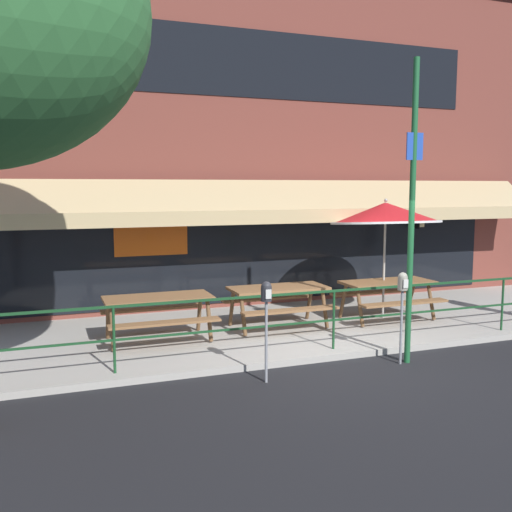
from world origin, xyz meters
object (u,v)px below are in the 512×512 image
(picnic_table_centre, at_px, (278,295))
(parking_meter_far, at_px, (402,290))
(picnic_table_left, at_px, (158,306))
(street_sign_pole, at_px, (412,211))
(patio_umbrella_right, at_px, (385,214))
(picnic_table_right, at_px, (387,289))
(parking_meter_near, at_px, (266,301))

(picnic_table_centre, xyz_separation_m, parking_meter_far, (1.03, -2.41, 0.44))
(picnic_table_left, bearing_deg, street_sign_pole, -32.98)
(patio_umbrella_right, distance_m, parking_meter_far, 2.88)
(parking_meter_far, bearing_deg, picnic_table_right, 61.31)
(picnic_table_left, relative_size, patio_umbrella_right, 0.76)
(picnic_table_centre, height_order, street_sign_pole, street_sign_pole)
(picnic_table_right, bearing_deg, picnic_table_centre, 176.14)
(picnic_table_right, xyz_separation_m, parking_meter_far, (-1.23, -2.25, 0.44))
(picnic_table_left, height_order, patio_umbrella_right, patio_umbrella_right)
(picnic_table_left, bearing_deg, parking_meter_far, -34.50)
(picnic_table_right, height_order, parking_meter_near, parking_meter_near)
(picnic_table_left, bearing_deg, patio_umbrella_right, 1.66)
(picnic_table_left, distance_m, parking_meter_near, 2.58)
(picnic_table_right, xyz_separation_m, parking_meter_near, (-3.47, -2.31, 0.44))
(street_sign_pole, bearing_deg, picnic_table_left, 147.02)
(picnic_table_centre, bearing_deg, picnic_table_right, -3.86)
(picnic_table_centre, bearing_deg, street_sign_pole, -63.73)
(patio_umbrella_right, bearing_deg, picnic_table_centre, 179.59)
(picnic_table_left, distance_m, street_sign_pole, 4.41)
(picnic_table_right, relative_size, parking_meter_near, 1.27)
(parking_meter_far, distance_m, street_sign_pole, 1.21)
(picnic_table_left, relative_size, picnic_table_centre, 1.00)
(patio_umbrella_right, height_order, street_sign_pole, street_sign_pole)
(picnic_table_left, xyz_separation_m, picnic_table_centre, (2.26, 0.15, 0.00))
(picnic_table_left, height_order, picnic_table_centre, same)
(picnic_table_right, relative_size, parking_meter_far, 1.27)
(picnic_table_left, bearing_deg, picnic_table_centre, 3.72)
(parking_meter_near, distance_m, street_sign_pole, 2.67)
(patio_umbrella_right, distance_m, street_sign_pole, 2.60)
(picnic_table_left, distance_m, picnic_table_centre, 2.26)
(parking_meter_far, bearing_deg, street_sign_pole, 12.52)
(street_sign_pole, bearing_deg, picnic_table_centre, 116.27)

